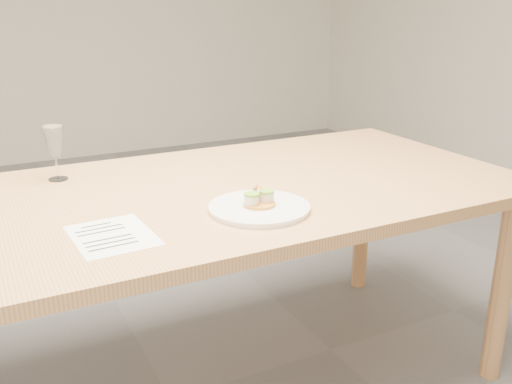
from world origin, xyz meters
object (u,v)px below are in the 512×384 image
dinner_plate (259,207)px  wine_glass_2 (54,143)px  dining_table (160,217)px  recipe_sheet (112,235)px

dinner_plate → wine_glass_2: 0.74m
dining_table → wine_glass_2: 0.45m
recipe_sheet → wine_glass_2: 0.58m
recipe_sheet → wine_glass_2: (-0.04, 0.56, 0.13)m
dining_table → dinner_plate: dinner_plate is taller
dining_table → dinner_plate: (0.22, -0.25, 0.08)m
dinner_plate → recipe_sheet: dinner_plate is taller
dinner_plate → wine_glass_2: (-0.46, 0.57, 0.12)m
recipe_sheet → wine_glass_2: wine_glass_2 is taller
dining_table → dinner_plate: bearing=-49.3°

